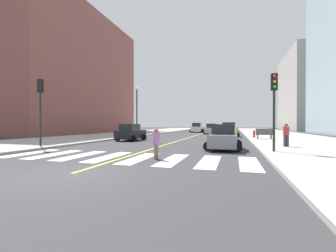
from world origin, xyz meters
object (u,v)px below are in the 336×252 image
object	(u,v)px
pedestrian_crossing	(156,142)
fire_hydrant	(254,134)
traffic_light_far_corner	(40,99)
car_silver_nearest	(211,129)
car_blue_second	(231,128)
car_black_fifth	(131,133)
traffic_light_near_corner	(274,97)
street_lamp	(137,107)
car_yellow_sixth	(229,130)
car_gray_fourth	(224,138)
pedestrian_waiting_east	(286,134)
car_white_third	(197,128)
park_bench	(264,134)

from	to	relation	value
pedestrian_crossing	fire_hydrant	world-z (taller)	pedestrian_crossing
traffic_light_far_corner	fire_hydrant	bearing A→B (deg)	44.51
car_silver_nearest	car_blue_second	bearing A→B (deg)	-103.88
car_black_fifth	traffic_light_near_corner	distance (m)	15.24
street_lamp	car_yellow_sixth	bearing A→B (deg)	13.30
car_gray_fourth	pedestrian_waiting_east	world-z (taller)	pedestrian_waiting_east
pedestrian_waiting_east	car_white_third	bearing A→B (deg)	110.80
park_bench	pedestrian_waiting_east	world-z (taller)	pedestrian_waiting_east
car_blue_second	traffic_light_near_corner	distance (m)	36.83
pedestrian_crossing	car_yellow_sixth	bearing A→B (deg)	167.13
car_white_third	fire_hydrant	bearing A→B (deg)	-63.93
traffic_light_far_corner	pedestrian_waiting_east	xyz separation A→B (m)	(17.42, 4.79, -2.54)
pedestrian_crossing	fire_hydrant	size ratio (longest dim) A/B	1.78
car_silver_nearest	pedestrian_waiting_east	world-z (taller)	car_silver_nearest
park_bench	pedestrian_waiting_east	xyz separation A→B (m)	(0.43, -8.58, 0.39)
car_yellow_sixth	car_black_fifth	bearing A→B (deg)	43.93
car_white_third	street_lamp	bearing A→B (deg)	-110.99
traffic_light_near_corner	traffic_light_far_corner	bearing A→B (deg)	4.77
car_silver_nearest	car_gray_fourth	xyz separation A→B (m)	(3.09, -23.98, -0.03)
car_blue_second	car_black_fifth	distance (m)	30.81
car_silver_nearest	car_yellow_sixth	distance (m)	7.98
car_silver_nearest	car_yellow_sixth	world-z (taller)	car_yellow_sixth
car_blue_second	street_lamp	xyz separation A→B (m)	(-12.82, -21.47, 3.48)
car_gray_fourth	park_bench	xyz separation A→B (m)	(3.92, 10.48, -0.14)
car_silver_nearest	fire_hydrant	xyz separation A→B (m)	(6.15, -11.00, -0.28)
traffic_light_near_corner	street_lamp	xyz separation A→B (m)	(-15.72, 15.15, 0.84)
park_bench	pedestrian_crossing	world-z (taller)	pedestrian_crossing
traffic_light_far_corner	car_black_fifth	bearing A→B (deg)	70.92
street_lamp	car_white_third	bearing A→B (deg)	71.43
car_silver_nearest	street_lamp	xyz separation A→B (m)	(-9.65, -10.38, 3.41)
car_blue_second	pedestrian_crossing	xyz separation A→B (m)	(-3.17, -40.56, 0.09)
park_bench	car_black_fifth	bearing A→B (deg)	109.24
car_blue_second	car_black_fifth	world-z (taller)	car_black_fifth
park_bench	street_lamp	world-z (taller)	street_lamp
car_gray_fourth	traffic_light_near_corner	world-z (taller)	traffic_light_near_corner
car_blue_second	park_bench	size ratio (longest dim) A/B	2.12
car_blue_second	pedestrian_crossing	bearing A→B (deg)	87.86
fire_hydrant	street_lamp	world-z (taller)	street_lamp
car_silver_nearest	fire_hydrant	bearing A→B (deg)	121.29
pedestrian_waiting_east	street_lamp	size ratio (longest dim) A/B	0.24
car_blue_second	pedestrian_waiting_east	bearing A→B (deg)	99.66
car_white_third	traffic_light_near_corner	distance (m)	34.27
park_bench	pedestrian_crossing	xyz separation A→B (m)	(-7.01, -15.97, 0.19)
car_yellow_sixth	street_lamp	bearing A→B (deg)	10.45
car_blue_second	park_bench	xyz separation A→B (m)	(3.84, -24.59, -0.10)
pedestrian_crossing	fire_hydrant	distance (m)	19.47
pedestrian_waiting_east	pedestrian_crossing	bearing A→B (deg)	-135.25
pedestrian_waiting_east	fire_hydrant	bearing A→B (deg)	96.55
fire_hydrant	car_yellow_sixth	bearing A→B (deg)	130.28
pedestrian_waiting_east	street_lamp	world-z (taller)	street_lamp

